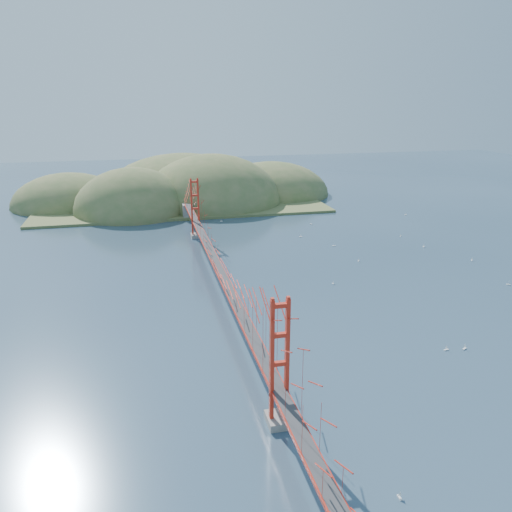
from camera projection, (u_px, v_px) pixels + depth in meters
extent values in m
plane|color=#293F53|center=(221.00, 294.00, 70.59)|extent=(320.00, 320.00, 0.00)
cube|color=gray|center=(278.00, 420.00, 42.71)|extent=(2.00, 2.40, 0.70)
cube|color=gray|center=(196.00, 236.00, 98.25)|extent=(2.00, 2.40, 0.70)
cube|color=#B02113|center=(221.00, 272.00, 69.57)|extent=(1.40, 92.00, 0.16)
cube|color=#B02113|center=(221.00, 273.00, 69.63)|extent=(1.33, 92.00, 0.24)
cube|color=#38383A|center=(221.00, 271.00, 69.54)|extent=(1.19, 92.00, 0.03)
cube|color=gray|center=(188.00, 211.00, 112.66)|extent=(2.20, 2.60, 3.30)
cube|color=olive|center=(181.00, 202.00, 129.76)|extent=(70.00, 40.00, 0.60)
ellipsoid|color=olive|center=(134.00, 212.00, 119.82)|extent=(28.00, 28.00, 21.00)
ellipsoid|color=olive|center=(213.00, 203.00, 129.72)|extent=(36.00, 36.00, 25.00)
ellipsoid|color=olive|center=(271.00, 194.00, 141.04)|extent=(32.00, 32.00, 18.00)
ellipsoid|color=olive|center=(69.00, 205.00, 127.45)|extent=(28.00, 28.00, 16.00)
ellipsoid|color=olive|center=(184.00, 192.00, 143.23)|extent=(44.00, 44.00, 22.00)
cube|color=white|center=(472.00, 260.00, 84.47)|extent=(0.49, 0.55, 0.10)
cylinder|color=white|center=(472.00, 259.00, 84.37)|extent=(0.02, 0.02, 0.61)
cube|color=white|center=(334.00, 246.00, 92.67)|extent=(0.55, 0.40, 0.10)
cylinder|color=white|center=(334.00, 244.00, 92.58)|extent=(0.02, 0.02, 0.58)
cube|color=white|center=(221.00, 221.00, 110.61)|extent=(0.58, 0.33, 0.10)
cylinder|color=white|center=(221.00, 220.00, 110.51)|extent=(0.02, 0.02, 0.60)
cube|color=white|center=(333.00, 284.00, 74.15)|extent=(0.28, 0.53, 0.09)
cylinder|color=white|center=(333.00, 282.00, 74.06)|extent=(0.01, 0.01, 0.55)
cube|color=white|center=(311.00, 224.00, 108.04)|extent=(0.62, 0.43, 0.11)
cylinder|color=white|center=(311.00, 223.00, 107.94)|extent=(0.02, 0.02, 0.65)
cube|color=white|center=(401.00, 236.00, 98.87)|extent=(0.44, 0.45, 0.09)
cylinder|color=white|center=(401.00, 235.00, 98.79)|extent=(0.01, 0.01, 0.52)
cube|color=white|center=(301.00, 237.00, 98.49)|extent=(0.60, 0.26, 0.11)
cylinder|color=white|center=(301.00, 235.00, 98.39)|extent=(0.02, 0.02, 0.63)
cube|color=white|center=(406.00, 215.00, 116.44)|extent=(0.65, 0.30, 0.11)
cylinder|color=white|center=(406.00, 213.00, 116.33)|extent=(0.02, 0.02, 0.68)
cube|color=white|center=(400.00, 498.00, 34.85)|extent=(0.19, 0.51, 0.09)
cylinder|color=white|center=(400.00, 494.00, 34.77)|extent=(0.01, 0.01, 0.55)
cube|color=white|center=(508.00, 285.00, 73.79)|extent=(0.51, 0.47, 0.09)
cylinder|color=white|center=(509.00, 283.00, 73.70)|extent=(0.02, 0.02, 0.57)
cube|color=white|center=(424.00, 247.00, 92.07)|extent=(0.37, 0.60, 0.10)
cylinder|color=white|center=(424.00, 245.00, 91.97)|extent=(0.02, 0.02, 0.62)
cube|color=white|center=(359.00, 261.00, 84.23)|extent=(0.29, 0.49, 0.09)
cylinder|color=white|center=(359.00, 260.00, 84.15)|extent=(0.01, 0.01, 0.51)
cube|color=white|center=(446.00, 350.00, 54.98)|extent=(0.58, 0.26, 0.10)
cylinder|color=white|center=(447.00, 347.00, 54.89)|extent=(0.02, 0.02, 0.60)
cube|color=white|center=(464.00, 349.00, 55.21)|extent=(0.61, 0.44, 0.11)
cylinder|color=white|center=(465.00, 346.00, 55.11)|extent=(0.02, 0.02, 0.64)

